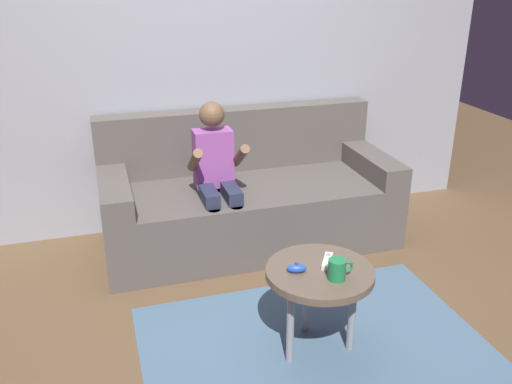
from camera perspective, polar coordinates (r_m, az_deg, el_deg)
The scene contains 9 objects.
ground_plane at distance 2.87m, azimuth 1.08°, elevation -14.65°, with size 8.18×8.18×0.00m, color brown.
wall_back at distance 3.73m, azimuth -5.91°, elevation 14.94°, with size 4.09×0.05×2.50m, color #999EA8.
couch at distance 3.67m, azimuth -0.90°, elevation -0.70°, with size 1.88×0.80×0.84m.
person_seated_on_couch at distance 3.35m, azimuth -4.08°, elevation 1.91°, with size 0.33×0.41×0.98m.
coffee_table at distance 2.59m, azimuth 6.56°, elevation -8.90°, with size 0.50×0.50×0.45m.
area_rug at distance 2.81m, azimuth 6.22°, elevation -15.73°, with size 1.67×1.19×0.01m, color slate.
game_remote_white_near_edge at distance 2.60m, azimuth 7.37°, elevation -7.10°, with size 0.10×0.14×0.03m.
nunchuk_blue at distance 2.52m, azimuth 4.22°, elevation -7.87°, with size 0.10×0.07×0.05m.
coffee_mug at distance 2.47m, azimuth 8.43°, elevation -7.92°, with size 0.12×0.08×0.09m.
Camera 1 is at (-0.71, -2.17, 1.74)m, focal length 38.69 mm.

